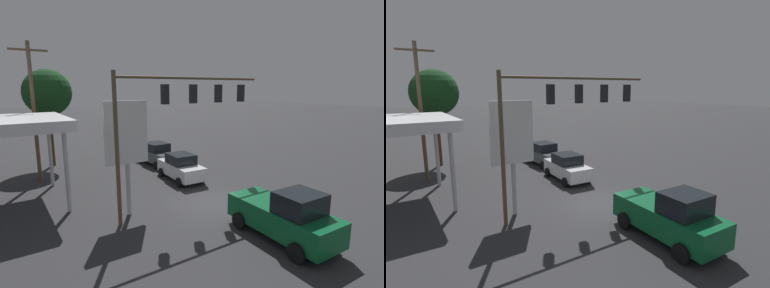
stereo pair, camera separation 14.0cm
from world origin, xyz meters
The scene contains 8 objects.
ground_plane centered at (0.00, 0.00, 0.00)m, with size 200.00×200.00×0.00m, color #2D2D30.
traffic_signal_assembly centered at (1.94, -0.25, 5.72)m, with size 8.91×0.43×7.48m.
utility_pole centered at (7.71, -10.35, 5.18)m, with size 2.40×0.26×9.78m.
price_sign centered at (4.58, -1.21, 4.20)m, with size 2.26×0.27×6.05m.
sedan_waiting centered at (-0.95, -4.88, 0.95)m, with size 2.27×4.50×1.93m.
pickup_parked centered at (-0.14, 5.18, 1.11)m, with size 2.40×5.27×2.40m.
sedan_far centered at (-1.53, -9.82, 0.95)m, with size 2.24×4.49×1.93m.
street_tree centered at (6.15, -14.50, 6.23)m, with size 3.88×3.88×8.21m.
Camera 2 is at (10.07, 13.28, 6.72)m, focal length 28.00 mm.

